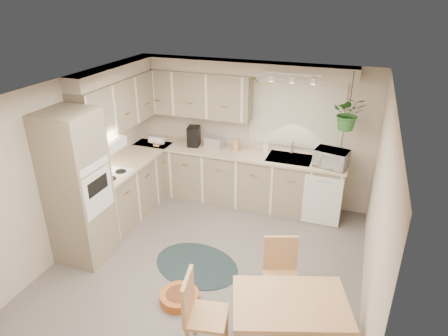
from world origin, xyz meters
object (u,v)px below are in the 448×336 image
(chair_left, at_px, (207,315))
(chair_back, at_px, (282,279))
(pet_bed, at_px, (180,297))
(braided_rug, at_px, (197,265))
(microwave, at_px, (331,156))
(dining_table, at_px, (288,328))

(chair_left, bearing_deg, chair_back, 132.34)
(pet_bed, bearing_deg, chair_left, -42.02)
(braided_rug, distance_m, pet_bed, 0.69)
(chair_left, relative_size, microwave, 1.85)
(dining_table, distance_m, pet_bed, 1.43)
(chair_back, xyz_separation_m, braided_rug, (-1.23, 0.41, -0.44))
(dining_table, xyz_separation_m, microwave, (0.06, 2.79, 0.76))
(braided_rug, bearing_deg, pet_bed, -84.04)
(braided_rug, relative_size, microwave, 2.50)
(chair_left, xyz_separation_m, braided_rug, (-0.64, 1.20, -0.44))
(braided_rug, distance_m, microwave, 2.58)
(dining_table, distance_m, chair_back, 0.64)
(dining_table, height_order, braided_rug, dining_table)
(microwave, bearing_deg, dining_table, -79.15)
(chair_back, distance_m, braided_rug, 1.37)
(dining_table, height_order, microwave, microwave)
(microwave, bearing_deg, braided_rug, -117.81)
(chair_back, bearing_deg, microwave, -116.47)
(dining_table, distance_m, microwave, 2.89)
(dining_table, xyz_separation_m, chair_back, (-0.20, 0.60, 0.09))
(braided_rug, bearing_deg, chair_back, -18.27)
(dining_table, xyz_separation_m, braided_rug, (-1.44, 1.00, -0.34))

